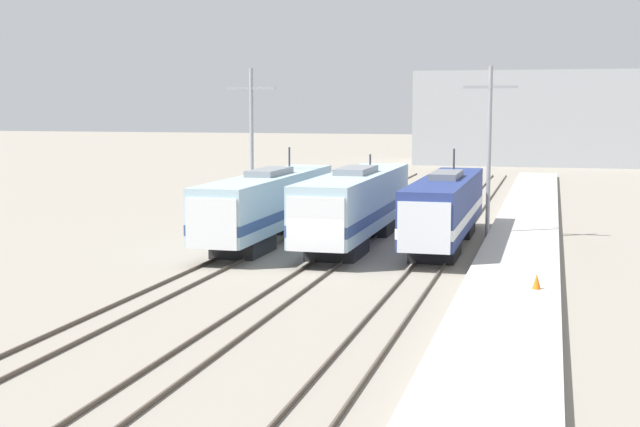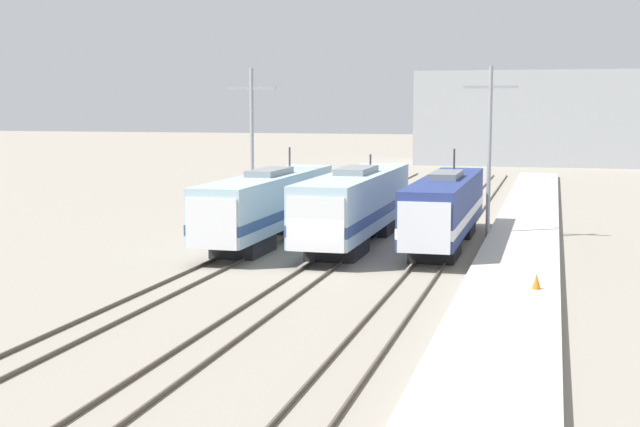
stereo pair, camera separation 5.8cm
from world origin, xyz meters
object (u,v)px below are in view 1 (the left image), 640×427
at_px(catenary_tower_left, 252,143).
at_px(locomotive_center, 354,205).
at_px(traffic_cone, 537,281).
at_px(locomotive_far_right, 445,209).
at_px(catenary_tower_right, 489,145).
at_px(locomotive_far_left, 267,205).

bearing_deg(catenary_tower_left, locomotive_center, -29.06).
xyz_separation_m(catenary_tower_left, traffic_cone, (17.67, -16.08, -4.76)).
distance_m(locomotive_center, locomotive_far_right, 5.02).
height_order(locomotive_center, locomotive_far_right, locomotive_far_right).
distance_m(locomotive_far_right, catenary_tower_left, 13.40).
bearing_deg(catenary_tower_right, catenary_tower_left, 180.00).
xyz_separation_m(locomotive_far_left, locomotive_far_right, (9.98, 1.03, -0.03)).
bearing_deg(locomotive_far_right, catenary_tower_right, 60.01).
bearing_deg(catenary_tower_right, locomotive_center, -149.61).
bearing_deg(catenary_tower_left, locomotive_far_right, -16.21).
bearing_deg(locomotive_far_left, locomotive_center, 5.72).
height_order(locomotive_far_left, traffic_cone, locomotive_far_left).
xyz_separation_m(locomotive_center, traffic_cone, (10.20, -11.93, -1.50)).
xyz_separation_m(locomotive_far_right, catenary_tower_right, (2.09, 3.62, 3.35)).
height_order(locomotive_far_right, catenary_tower_right, catenary_tower_right).
distance_m(locomotive_far_right, traffic_cone, 13.58).
distance_m(catenary_tower_left, catenary_tower_right, 14.55).
distance_m(locomotive_far_left, locomotive_far_right, 10.03).
bearing_deg(locomotive_far_left, catenary_tower_right, 21.08).
distance_m(locomotive_far_left, traffic_cone, 19.06).
distance_m(locomotive_far_right, catenary_tower_right, 5.36).
bearing_deg(locomotive_far_right, locomotive_far_left, -174.11).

